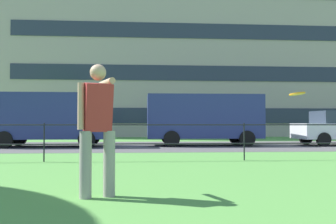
{
  "coord_description": "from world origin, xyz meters",
  "views": [
    {
      "loc": [
        2.43,
        1.71,
        0.99
      ],
      "look_at": [
        3.02,
        9.3,
        1.22
      ],
      "focal_mm": 40.64,
      "sensor_mm": 36.0,
      "label": 1
    }
  ],
  "objects_px": {
    "person_thrower": "(97,125)",
    "apartment_building_background": "(185,28)",
    "panel_van_center": "(49,117)",
    "panel_van_right": "(204,117)",
    "frisbee": "(297,94)"
  },
  "relations": [
    {
      "from": "frisbee",
      "to": "person_thrower",
      "type": "bearing_deg",
      "value": -161.07
    },
    {
      "from": "panel_van_center",
      "to": "apartment_building_background",
      "type": "relative_size",
      "value": 0.16
    },
    {
      "from": "panel_van_center",
      "to": "apartment_building_background",
      "type": "bearing_deg",
      "value": 65.14
    },
    {
      "from": "person_thrower",
      "to": "frisbee",
      "type": "relative_size",
      "value": 4.73
    },
    {
      "from": "frisbee",
      "to": "panel_van_right",
      "type": "height_order",
      "value": "panel_van_right"
    },
    {
      "from": "person_thrower",
      "to": "panel_van_right",
      "type": "height_order",
      "value": "panel_van_right"
    },
    {
      "from": "person_thrower",
      "to": "apartment_building_background",
      "type": "relative_size",
      "value": 0.06
    },
    {
      "from": "frisbee",
      "to": "apartment_building_background",
      "type": "relative_size",
      "value": 0.01
    },
    {
      "from": "person_thrower",
      "to": "panel_van_right",
      "type": "distance_m",
      "value": 12.1
    },
    {
      "from": "panel_van_center",
      "to": "apartment_building_background",
      "type": "distance_m",
      "value": 20.5
    },
    {
      "from": "frisbee",
      "to": "panel_van_center",
      "type": "bearing_deg",
      "value": 122.63
    },
    {
      "from": "person_thrower",
      "to": "apartment_building_background",
      "type": "bearing_deg",
      "value": 80.58
    },
    {
      "from": "person_thrower",
      "to": "apartment_building_background",
      "type": "distance_m",
      "value": 29.89
    },
    {
      "from": "frisbee",
      "to": "apartment_building_background",
      "type": "xyz_separation_m",
      "value": [
        1.43,
        27.16,
        7.96
      ]
    },
    {
      "from": "frisbee",
      "to": "apartment_building_background",
      "type": "height_order",
      "value": "apartment_building_background"
    }
  ]
}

